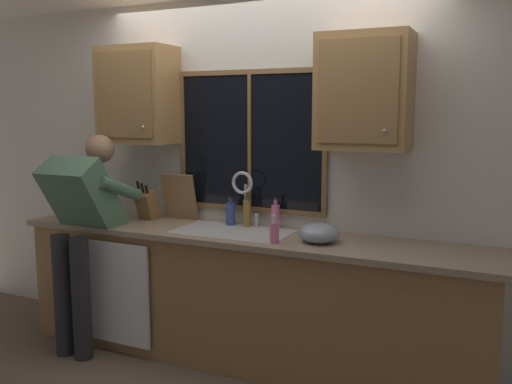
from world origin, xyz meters
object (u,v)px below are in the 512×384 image
at_px(soap_dispenser, 274,232).
at_px(person_standing, 83,221).
at_px(mixing_bowl, 319,233).
at_px(bottle_green_glass, 231,213).
at_px(bottle_amber_small, 247,212).
at_px(knife_block, 147,205).
at_px(bottle_tall_clear, 275,216).
at_px(cutting_board, 180,197).

bearing_deg(soap_dispenser, person_standing, -174.76).
relative_size(mixing_bowl, soap_dispenser, 1.39).
distance_m(bottle_green_glass, bottle_amber_small, 0.13).
bearing_deg(mixing_bowl, knife_block, 174.15).
xyz_separation_m(knife_block, bottle_tall_clear, (1.02, 0.11, -0.02)).
relative_size(knife_block, bottle_tall_clear, 1.45).
distance_m(knife_block, bottle_amber_small, 0.82).
bearing_deg(bottle_tall_clear, soap_dispenser, -67.77).
xyz_separation_m(knife_block, mixing_bowl, (1.43, -0.15, -0.05)).
height_order(person_standing, bottle_tall_clear, person_standing).
bearing_deg(person_standing, soap_dispenser, 5.24).
bearing_deg(knife_block, soap_dispenser, -13.85).
relative_size(bottle_green_glass, bottle_amber_small, 0.84).
relative_size(person_standing, bottle_green_glass, 7.28).
relative_size(cutting_board, soap_dispenser, 1.94).
relative_size(person_standing, bottle_amber_small, 6.15).
height_order(mixing_bowl, bottle_green_glass, bottle_green_glass).
bearing_deg(cutting_board, soap_dispenser, -22.64).
bearing_deg(bottle_green_glass, bottle_tall_clear, 5.13).
bearing_deg(mixing_bowl, bottle_amber_small, 160.08).
xyz_separation_m(mixing_bowl, bottle_tall_clear, (-0.41, 0.26, 0.03)).
distance_m(knife_block, bottle_tall_clear, 1.03).
bearing_deg(cutting_board, bottle_tall_clear, 0.14).
xyz_separation_m(soap_dispenser, bottle_green_glass, (-0.51, 0.37, 0.02)).
distance_m(person_standing, bottle_green_glass, 1.06).
relative_size(person_standing, mixing_bowl, 6.13).
bearing_deg(person_standing, knife_block, 58.87).
bearing_deg(cutting_board, bottle_amber_small, -3.05).
xyz_separation_m(bottle_tall_clear, bottle_amber_small, (-0.21, -0.03, 0.01)).
bearing_deg(knife_block, cutting_board, 26.09).
relative_size(mixing_bowl, bottle_green_glass, 1.19).
relative_size(knife_block, cutting_board, 0.90).
bearing_deg(mixing_bowl, cutting_board, 168.05).
xyz_separation_m(mixing_bowl, bottle_green_glass, (-0.75, 0.23, 0.03)).
xyz_separation_m(cutting_board, bottle_tall_clear, (0.80, 0.00, -0.08)).
xyz_separation_m(person_standing, bottle_green_glass, (0.93, 0.50, 0.04)).
bearing_deg(knife_block, person_standing, -121.13).
distance_m(soap_dispenser, bottle_tall_clear, 0.44).
distance_m(person_standing, mixing_bowl, 1.71).
distance_m(soap_dispenser, bottle_green_glass, 0.63).
bearing_deg(soap_dispenser, knife_block, 166.15).
bearing_deg(mixing_bowl, soap_dispenser, -149.47).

